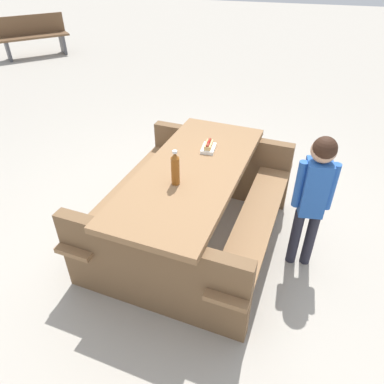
{
  "coord_description": "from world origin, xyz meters",
  "views": [
    {
      "loc": [
        -2.31,
        -0.63,
        2.23
      ],
      "look_at": [
        0.0,
        0.0,
        0.52
      ],
      "focal_mm": 33.32,
      "sensor_mm": 36.0,
      "label": 1
    }
  ],
  "objects_px": {
    "child_in_coat": "(315,189)",
    "park_bench_mid": "(33,35)",
    "picnic_table": "(192,200)",
    "hotdog_tray": "(209,147)",
    "soda_bottle": "(175,169)"
  },
  "relations": [
    {
      "from": "park_bench_mid",
      "to": "picnic_table",
      "type": "bearing_deg",
      "value": -134.56
    },
    {
      "from": "picnic_table",
      "to": "hotdog_tray",
      "type": "relative_size",
      "value": 10.47
    },
    {
      "from": "hotdog_tray",
      "to": "child_in_coat",
      "type": "distance_m",
      "value": 0.95
    },
    {
      "from": "child_in_coat",
      "to": "hotdog_tray",
      "type": "bearing_deg",
      "value": 67.86
    },
    {
      "from": "picnic_table",
      "to": "child_in_coat",
      "type": "relative_size",
      "value": 1.66
    },
    {
      "from": "soda_bottle",
      "to": "child_in_coat",
      "type": "xyz_separation_m",
      "value": [
        0.21,
        -1.0,
        -0.13
      ]
    },
    {
      "from": "soda_bottle",
      "to": "park_bench_mid",
      "type": "bearing_deg",
      "value": 43.81
    },
    {
      "from": "soda_bottle",
      "to": "hotdog_tray",
      "type": "xyz_separation_m",
      "value": [
        0.57,
        -0.12,
        -0.1
      ]
    },
    {
      "from": "picnic_table",
      "to": "child_in_coat",
      "type": "xyz_separation_m",
      "value": [
        -0.02,
        -0.93,
        0.3
      ]
    },
    {
      "from": "soda_bottle",
      "to": "hotdog_tray",
      "type": "bearing_deg",
      "value": -11.68
    },
    {
      "from": "child_in_coat",
      "to": "park_bench_mid",
      "type": "relative_size",
      "value": 0.85
    },
    {
      "from": "hotdog_tray",
      "to": "park_bench_mid",
      "type": "relative_size",
      "value": 0.14
    },
    {
      "from": "hotdog_tray",
      "to": "child_in_coat",
      "type": "height_order",
      "value": "child_in_coat"
    },
    {
      "from": "soda_bottle",
      "to": "child_in_coat",
      "type": "distance_m",
      "value": 1.03
    },
    {
      "from": "park_bench_mid",
      "to": "soda_bottle",
      "type": "bearing_deg",
      "value": -136.19
    }
  ]
}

